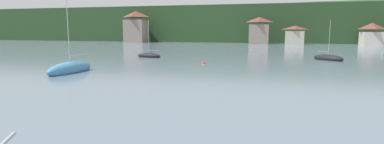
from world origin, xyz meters
TOP-DOWN VIEW (x-y plane):
  - wooded_hillside at (23.21, 162.20)m, footprint 352.00×68.34m
  - shore_building_west at (-39.88, 118.32)m, footprint 7.03×5.95m
  - shore_building_westcentral at (0.00, 117.71)m, footprint 5.84×4.66m
  - shore_building_central at (9.97, 117.03)m, footprint 5.31×3.23m
  - shore_building_eastcentral at (29.91, 118.36)m, footprint 5.18×6.04m
  - sailboat_mid_1 at (-14.43, 50.16)m, footprint 1.94×6.16m
  - sailboat_far_6 at (12.41, 70.70)m, footprint 4.37×4.19m
  - sailboat_far_9 at (-13.69, 68.20)m, footprint 4.19×2.01m
  - mooring_buoy_near at (-3.51, 61.96)m, footprint 0.52×0.52m

SIDE VIEW (x-z plane):
  - mooring_buoy_near at x=-3.51m, z-range -0.26..0.26m
  - sailboat_far_9 at x=-13.69m, z-range -2.81..3.24m
  - sailboat_far_6 at x=12.41m, z-range -2.67..3.18m
  - sailboat_mid_1 at x=-14.43m, z-range -3.97..4.69m
  - shore_building_central at x=9.97m, z-range -0.08..5.25m
  - shore_building_eastcentral at x=29.91m, z-range -0.06..5.99m
  - shore_building_westcentral at x=0.00m, z-range -0.12..7.77m
  - shore_building_west at x=-39.88m, z-range -0.15..10.05m
  - wooded_hillside at x=23.21m, z-range -6.87..17.27m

